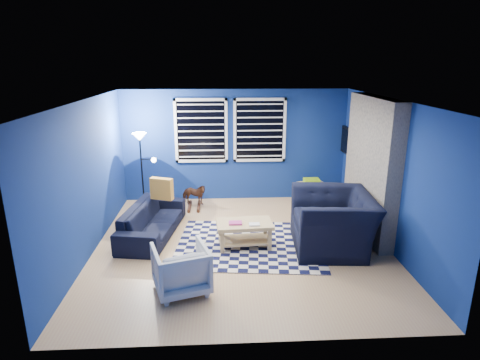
{
  "coord_description": "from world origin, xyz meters",
  "views": [
    {
      "loc": [
        -0.37,
        -6.34,
        3.11
      ],
      "look_at": [
        -0.01,
        0.3,
        1.11
      ],
      "focal_mm": 30.0,
      "sensor_mm": 36.0,
      "label": 1
    }
  ],
  "objects_px": {
    "coffee_table": "(244,229)",
    "sofa": "(152,220)",
    "cabinet": "(311,192)",
    "armchair_bent": "(181,269)",
    "rocking_horse": "(194,195)",
    "floor_lamp": "(141,148)",
    "tv": "(349,142)",
    "armchair_big": "(333,221)"
  },
  "relations": [
    {
      "from": "armchair_bent",
      "to": "floor_lamp",
      "type": "relative_size",
      "value": 0.44
    },
    {
      "from": "tv",
      "to": "coffee_table",
      "type": "distance_m",
      "value": 3.32
    },
    {
      "from": "rocking_horse",
      "to": "coffee_table",
      "type": "distance_m",
      "value": 2.18
    },
    {
      "from": "sofa",
      "to": "armchair_bent",
      "type": "height_order",
      "value": "armchair_bent"
    },
    {
      "from": "armchair_big",
      "to": "rocking_horse",
      "type": "xyz_separation_m",
      "value": [
        -2.47,
        2.03,
        -0.17
      ]
    },
    {
      "from": "sofa",
      "to": "cabinet",
      "type": "xyz_separation_m",
      "value": [
        3.3,
        1.58,
        -0.04
      ]
    },
    {
      "from": "tv",
      "to": "cabinet",
      "type": "relative_size",
      "value": 1.55
    },
    {
      "from": "cabinet",
      "to": "coffee_table",
      "type": "bearing_deg",
      "value": -145.17
    },
    {
      "from": "cabinet",
      "to": "floor_lamp",
      "type": "relative_size",
      "value": 0.38
    },
    {
      "from": "armchair_bent",
      "to": "coffee_table",
      "type": "bearing_deg",
      "value": -143.98
    },
    {
      "from": "armchair_big",
      "to": "rocking_horse",
      "type": "bearing_deg",
      "value": -125.26
    },
    {
      "from": "armchair_bent",
      "to": "cabinet",
      "type": "distance_m",
      "value": 4.36
    },
    {
      "from": "coffee_table",
      "to": "cabinet",
      "type": "xyz_separation_m",
      "value": [
        1.65,
        2.17,
        -0.08
      ]
    },
    {
      "from": "rocking_horse",
      "to": "floor_lamp",
      "type": "relative_size",
      "value": 0.33
    },
    {
      "from": "cabinet",
      "to": "floor_lamp",
      "type": "xyz_separation_m",
      "value": [
        -3.65,
        -0.34,
        1.13
      ]
    },
    {
      "from": "armchair_bent",
      "to": "rocking_horse",
      "type": "distance_m",
      "value": 3.27
    },
    {
      "from": "armchair_big",
      "to": "cabinet",
      "type": "xyz_separation_m",
      "value": [
        0.15,
        2.25,
        -0.23
      ]
    },
    {
      "from": "tv",
      "to": "floor_lamp",
      "type": "distance_m",
      "value": 4.4
    },
    {
      "from": "cabinet",
      "to": "floor_lamp",
      "type": "height_order",
      "value": "floor_lamp"
    },
    {
      "from": "cabinet",
      "to": "sofa",
      "type": "bearing_deg",
      "value": -172.35
    },
    {
      "from": "armchair_big",
      "to": "floor_lamp",
      "type": "xyz_separation_m",
      "value": [
        -3.5,
        1.91,
        0.9
      ]
    },
    {
      "from": "armchair_bent",
      "to": "coffee_table",
      "type": "relative_size",
      "value": 0.75
    },
    {
      "from": "armchair_bent",
      "to": "coffee_table",
      "type": "xyz_separation_m",
      "value": [
        0.97,
        1.32,
        -0.01
      ]
    },
    {
      "from": "armchair_bent",
      "to": "sofa",
      "type": "bearing_deg",
      "value": -87.92
    },
    {
      "from": "cabinet",
      "to": "tv",
      "type": "bearing_deg",
      "value": -27.79
    },
    {
      "from": "armchair_big",
      "to": "coffee_table",
      "type": "relative_size",
      "value": 1.49
    },
    {
      "from": "armchair_big",
      "to": "armchair_bent",
      "type": "bearing_deg",
      "value": -59.28
    },
    {
      "from": "tv",
      "to": "armchair_bent",
      "type": "xyz_separation_m",
      "value": [
        -3.36,
        -3.36,
        -1.07
      ]
    },
    {
      "from": "sofa",
      "to": "coffee_table",
      "type": "relative_size",
      "value": 2.0
    },
    {
      "from": "sofa",
      "to": "cabinet",
      "type": "height_order",
      "value": "sofa"
    },
    {
      "from": "sofa",
      "to": "rocking_horse",
      "type": "height_order",
      "value": "sofa"
    },
    {
      "from": "coffee_table",
      "to": "floor_lamp",
      "type": "height_order",
      "value": "floor_lamp"
    },
    {
      "from": "armchair_bent",
      "to": "floor_lamp",
      "type": "xyz_separation_m",
      "value": [
        -1.04,
        3.15,
        1.04
      ]
    },
    {
      "from": "floor_lamp",
      "to": "coffee_table",
      "type": "bearing_deg",
      "value": -42.38
    },
    {
      "from": "sofa",
      "to": "coffee_table",
      "type": "bearing_deg",
      "value": -100.43
    },
    {
      "from": "armchair_big",
      "to": "sofa",
      "type": "bearing_deg",
      "value": -97.89
    },
    {
      "from": "tv",
      "to": "rocking_horse",
      "type": "xyz_separation_m",
      "value": [
        -3.37,
        -0.09,
        -1.09
      ]
    },
    {
      "from": "tv",
      "to": "floor_lamp",
      "type": "height_order",
      "value": "tv"
    },
    {
      "from": "rocking_horse",
      "to": "sofa",
      "type": "bearing_deg",
      "value": 170.01
    },
    {
      "from": "coffee_table",
      "to": "sofa",
      "type": "bearing_deg",
      "value": 160.4
    },
    {
      "from": "tv",
      "to": "coffee_table",
      "type": "relative_size",
      "value": 1.02
    },
    {
      "from": "armchair_bent",
      "to": "floor_lamp",
      "type": "bearing_deg",
      "value": -89.48
    }
  ]
}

